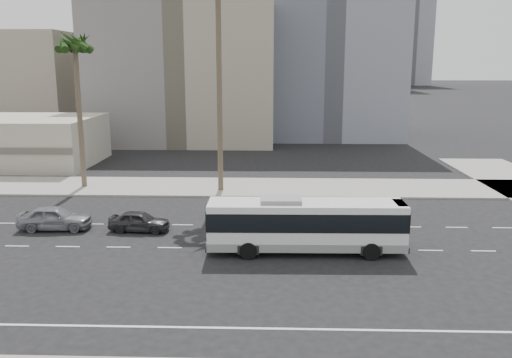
{
  "coord_description": "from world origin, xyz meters",
  "views": [
    {
      "loc": [
        -0.08,
        -29.11,
        10.39
      ],
      "look_at": [
        -1.11,
        4.0,
        3.27
      ],
      "focal_mm": 37.29,
      "sensor_mm": 36.0,
      "label": 1
    }
  ],
  "objects_px": {
    "car_b": "(55,218)",
    "palm_mid": "(75,47)",
    "city_bus": "(306,224)",
    "car_a": "(139,221)"
  },
  "relations": [
    {
      "from": "car_a",
      "to": "car_b",
      "type": "bearing_deg",
      "value": 92.72
    },
    {
      "from": "city_bus",
      "to": "palm_mid",
      "type": "bearing_deg",
      "value": 138.56
    },
    {
      "from": "car_b",
      "to": "palm_mid",
      "type": "bearing_deg",
      "value": 8.87
    },
    {
      "from": "city_bus",
      "to": "palm_mid",
      "type": "relative_size",
      "value": 0.84
    },
    {
      "from": "car_b",
      "to": "city_bus",
      "type": "bearing_deg",
      "value": -105.31
    },
    {
      "from": "city_bus",
      "to": "palm_mid",
      "type": "xyz_separation_m",
      "value": [
        -18.12,
        15.55,
        10.2
      ]
    },
    {
      "from": "city_bus",
      "to": "car_b",
      "type": "distance_m",
      "value": 16.33
    },
    {
      "from": "city_bus",
      "to": "car_a",
      "type": "bearing_deg",
      "value": 160.09
    },
    {
      "from": "car_b",
      "to": "palm_mid",
      "type": "distance_m",
      "value": 16.34
    },
    {
      "from": "car_a",
      "to": "car_b",
      "type": "relative_size",
      "value": 0.84
    }
  ]
}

